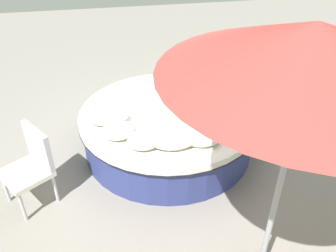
% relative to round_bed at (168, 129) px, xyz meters
% --- Properties ---
extents(ground_plane, '(16.00, 16.00, 0.00)m').
position_rel_round_bed_xyz_m(ground_plane, '(0.00, 0.00, -0.32)').
color(ground_plane, gray).
extents(round_bed, '(2.52, 2.52, 0.62)m').
position_rel_round_bed_xyz_m(round_bed, '(0.00, 0.00, 0.00)').
color(round_bed, navy).
rests_on(round_bed, ground_plane).
extents(throw_pillow_0, '(0.53, 0.34, 0.18)m').
position_rel_round_bed_xyz_m(throw_pillow_0, '(0.83, 0.13, 0.39)').
color(throw_pillow_0, white).
rests_on(throw_pillow_0, round_bed).
extents(throw_pillow_1, '(0.42, 0.34, 0.20)m').
position_rel_round_bed_xyz_m(throw_pillow_1, '(0.73, 0.49, 0.40)').
color(throw_pillow_1, white).
rests_on(throw_pillow_1, round_bed).
extents(throw_pillow_2, '(0.40, 0.34, 0.20)m').
position_rel_round_bed_xyz_m(throw_pillow_2, '(0.45, 0.75, 0.40)').
color(throw_pillow_2, beige).
rests_on(throw_pillow_2, round_bed).
extents(throw_pillow_3, '(0.56, 0.30, 0.22)m').
position_rel_round_bed_xyz_m(throw_pillow_3, '(0.08, 0.83, 0.41)').
color(throw_pillow_3, silver).
rests_on(throw_pillow_3, round_bed).
extents(throw_pillow_4, '(0.47, 0.36, 0.14)m').
position_rel_round_bed_xyz_m(throw_pillow_4, '(-0.28, 0.80, 0.37)').
color(throw_pillow_4, silver).
rests_on(throw_pillow_4, round_bed).
extents(patio_chair, '(0.71, 0.71, 0.98)m').
position_rel_round_bed_xyz_m(patio_chair, '(1.77, 0.72, 0.24)').
color(patio_chair, '#B7B7BC').
rests_on(patio_chair, ground_plane).
extents(patio_umbrella, '(1.98, 1.98, 2.56)m').
position_rel_round_bed_xyz_m(patio_umbrella, '(-0.46, 2.29, 2.04)').
color(patio_umbrella, '#262628').
rests_on(patio_umbrella, ground_plane).
extents(planter, '(0.83, 0.83, 1.10)m').
position_rel_round_bed_xyz_m(planter, '(-2.13, -0.99, 0.31)').
color(planter, brown).
rests_on(planter, ground_plane).
extents(side_table, '(0.37, 0.37, 0.42)m').
position_rel_round_bed_xyz_m(side_table, '(-2.47, 0.30, -0.11)').
color(side_table, '#B7B7BC').
rests_on(side_table, ground_plane).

